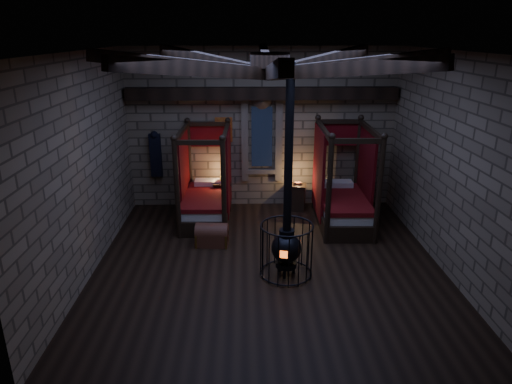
{
  "coord_description": "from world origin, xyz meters",
  "views": [
    {
      "loc": [
        -0.48,
        -8.36,
        4.52
      ],
      "look_at": [
        -0.23,
        0.6,
        1.37
      ],
      "focal_mm": 32.0,
      "sensor_mm": 36.0,
      "label": 1
    }
  ],
  "objects_px": {
    "trunk_left": "(212,235)",
    "stove": "(286,245)",
    "bed_right": "(342,200)",
    "trunk_right": "(347,222)",
    "bed_left": "(206,198)"
  },
  "relations": [
    {
      "from": "bed_left",
      "to": "trunk_right",
      "type": "distance_m",
      "value": 3.54
    },
    {
      "from": "bed_right",
      "to": "trunk_right",
      "type": "height_order",
      "value": "bed_right"
    },
    {
      "from": "trunk_left",
      "to": "bed_right",
      "type": "bearing_deg",
      "value": 24.91
    },
    {
      "from": "trunk_right",
      "to": "bed_left",
      "type": "bearing_deg",
      "value": 177.52
    },
    {
      "from": "bed_left",
      "to": "stove",
      "type": "distance_m",
      "value": 3.39
    },
    {
      "from": "trunk_right",
      "to": "stove",
      "type": "relative_size",
      "value": 0.22
    },
    {
      "from": "bed_right",
      "to": "trunk_left",
      "type": "relative_size",
      "value": 3.24
    },
    {
      "from": "bed_left",
      "to": "trunk_left",
      "type": "relative_size",
      "value": 3.1
    },
    {
      "from": "trunk_left",
      "to": "stove",
      "type": "bearing_deg",
      "value": -37.6
    },
    {
      "from": "bed_left",
      "to": "trunk_left",
      "type": "distance_m",
      "value": 1.58
    },
    {
      "from": "bed_left",
      "to": "stove",
      "type": "height_order",
      "value": "stove"
    },
    {
      "from": "trunk_left",
      "to": "stove",
      "type": "xyz_separation_m",
      "value": [
        1.53,
        -1.37,
        0.4
      ]
    },
    {
      "from": "trunk_right",
      "to": "trunk_left",
      "type": "bearing_deg",
      "value": -156.45
    },
    {
      "from": "bed_right",
      "to": "bed_left",
      "type": "bearing_deg",
      "value": 175.67
    },
    {
      "from": "bed_right",
      "to": "stove",
      "type": "xyz_separation_m",
      "value": [
        -1.62,
        -2.56,
        0.03
      ]
    }
  ]
}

